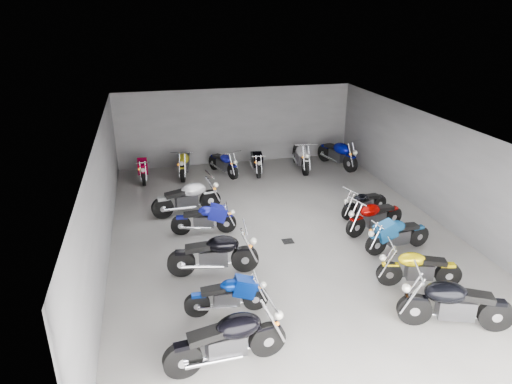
# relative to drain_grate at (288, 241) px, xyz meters

# --- Properties ---
(ground) EXTENTS (14.00, 14.00, 0.00)m
(ground) POSITION_rel_drain_grate_xyz_m (0.00, 0.50, -0.01)
(ground) COLOR #9B9893
(ground) RESTS_ON ground
(wall_back) EXTENTS (10.00, 0.10, 3.20)m
(wall_back) POSITION_rel_drain_grate_xyz_m (0.00, 7.50, 1.59)
(wall_back) COLOR slate
(wall_back) RESTS_ON ground
(wall_left) EXTENTS (0.10, 14.00, 3.20)m
(wall_left) POSITION_rel_drain_grate_xyz_m (-5.00, 0.50, 1.59)
(wall_left) COLOR slate
(wall_left) RESTS_ON ground
(wall_right) EXTENTS (0.10, 14.00, 3.20)m
(wall_right) POSITION_rel_drain_grate_xyz_m (5.00, 0.50, 1.59)
(wall_right) COLOR slate
(wall_right) RESTS_ON ground
(ceiling) EXTENTS (10.00, 14.00, 0.04)m
(ceiling) POSITION_rel_drain_grate_xyz_m (0.00, 0.50, 3.21)
(ceiling) COLOR black
(ceiling) RESTS_ON wall_back
(drain_grate) EXTENTS (0.32, 0.32, 0.01)m
(drain_grate) POSITION_rel_drain_grate_xyz_m (0.00, 0.00, 0.00)
(drain_grate) COLOR black
(drain_grate) RESTS_ON ground
(motorcycle_left_a) EXTENTS (2.39, 0.54, 1.05)m
(motorcycle_left_a) POSITION_rel_drain_grate_xyz_m (-2.57, -4.41, 0.57)
(motorcycle_left_a) COLOR black
(motorcycle_left_a) RESTS_ON ground
(motorcycle_left_b) EXTENTS (1.87, 0.39, 0.82)m
(motorcycle_left_b) POSITION_rel_drain_grate_xyz_m (-2.29, -2.83, 0.44)
(motorcycle_left_b) COLOR black
(motorcycle_left_b) RESTS_ON ground
(motorcycle_left_c) EXTENTS (2.32, 0.52, 1.02)m
(motorcycle_left_c) POSITION_rel_drain_grate_xyz_m (-2.32, -1.17, 0.55)
(motorcycle_left_c) COLOR black
(motorcycle_left_c) RESTS_ON ground
(motorcycle_left_e) EXTENTS (1.95, 0.46, 0.86)m
(motorcycle_left_e) POSITION_rel_drain_grate_xyz_m (-2.27, 1.09, 0.46)
(motorcycle_left_e) COLOR black
(motorcycle_left_e) RESTS_ON ground
(motorcycle_left_f) EXTENTS (2.29, 0.61, 1.01)m
(motorcycle_left_f) POSITION_rel_drain_grate_xyz_m (-2.62, 2.60, 0.55)
(motorcycle_left_f) COLOR black
(motorcycle_left_f) RESTS_ON ground
(motorcycle_right_a) EXTENTS (2.28, 0.98, 1.05)m
(motorcycle_right_a) POSITION_rel_drain_grate_xyz_m (2.25, -4.43, 0.57)
(motorcycle_right_a) COLOR black
(motorcycle_right_a) RESTS_ON ground
(motorcycle_right_b) EXTENTS (2.00, 0.67, 0.90)m
(motorcycle_right_b) POSITION_rel_drain_grate_xyz_m (2.38, -2.87, 0.48)
(motorcycle_right_b) COLOR black
(motorcycle_right_b) RESTS_ON ground
(motorcycle_right_c) EXTENTS (2.04, 0.48, 0.90)m
(motorcycle_right_c) POSITION_rel_drain_grate_xyz_m (2.78, -1.19, 0.48)
(motorcycle_right_c) COLOR black
(motorcycle_right_c) RESTS_ON ground
(motorcycle_right_d) EXTENTS (2.06, 0.69, 0.93)m
(motorcycle_right_d) POSITION_rel_drain_grate_xyz_m (2.69, -0.00, 0.50)
(motorcycle_right_d) COLOR black
(motorcycle_right_d) RESTS_ON ground
(motorcycle_right_e) EXTENTS (1.80, 0.66, 0.81)m
(motorcycle_right_e) POSITION_rel_drain_grate_xyz_m (2.91, 1.11, 0.44)
(motorcycle_right_e) COLOR black
(motorcycle_right_e) RESTS_ON ground
(motorcycle_back_a) EXTENTS (0.40, 2.03, 0.89)m
(motorcycle_back_a) POSITION_rel_drain_grate_xyz_m (-4.00, 6.22, 0.48)
(motorcycle_back_a) COLOR black
(motorcycle_back_a) RESTS_ON ground
(motorcycle_back_b) EXTENTS (0.61, 2.18, 0.96)m
(motorcycle_back_b) POSITION_rel_drain_grate_xyz_m (-2.37, 6.29, 0.52)
(motorcycle_back_b) COLOR black
(motorcycle_back_b) RESTS_ON ground
(motorcycle_back_c) EXTENTS (0.91, 1.93, 0.89)m
(motorcycle_back_c) POSITION_rel_drain_grate_xyz_m (-0.84, 6.04, 0.48)
(motorcycle_back_c) COLOR black
(motorcycle_back_c) RESTS_ON ground
(motorcycle_back_d) EXTENTS (0.45, 2.03, 0.89)m
(motorcycle_back_d) POSITION_rel_drain_grate_xyz_m (0.49, 5.98, 0.48)
(motorcycle_back_d) COLOR black
(motorcycle_back_d) RESTS_ON ground
(motorcycle_back_e) EXTENTS (0.52, 2.37, 1.04)m
(motorcycle_back_e) POSITION_rel_drain_grate_xyz_m (2.41, 5.95, 0.56)
(motorcycle_back_e) COLOR black
(motorcycle_back_e) RESTS_ON ground
(motorcycle_back_f) EXTENTS (0.87, 2.33, 1.05)m
(motorcycle_back_f) POSITION_rel_drain_grate_xyz_m (4.01, 5.87, 0.57)
(motorcycle_back_f) COLOR black
(motorcycle_back_f) RESTS_ON ground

